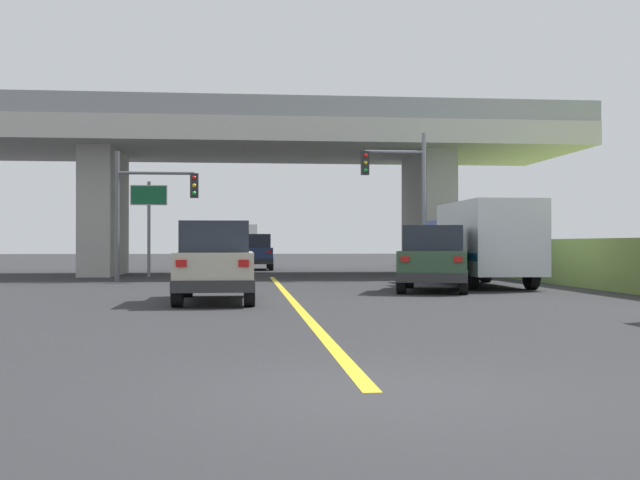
% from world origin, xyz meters
% --- Properties ---
extents(ground, '(160.00, 160.00, 0.00)m').
position_xyz_m(ground, '(0.00, 30.35, 0.00)').
color(ground, '#2B2B2D').
extents(overpass_bridge, '(28.89, 9.52, 7.79)m').
position_xyz_m(overpass_bridge, '(0.00, 30.35, 5.54)').
color(overpass_bridge, '#B7B5AD').
rests_on(overpass_bridge, ground).
extents(lane_divider_stripe, '(0.20, 27.31, 0.01)m').
position_xyz_m(lane_divider_stripe, '(0.00, 13.66, 0.00)').
color(lane_divider_stripe, yellow).
rests_on(lane_divider_stripe, ground).
extents(suv_lead, '(1.93, 4.66, 2.02)m').
position_xyz_m(suv_lead, '(-1.95, 12.49, 1.01)').
color(suv_lead, '#B7B29E').
rests_on(suv_lead, ground).
extents(suv_crossing, '(3.13, 4.66, 2.02)m').
position_xyz_m(suv_crossing, '(4.63, 16.25, 1.01)').
color(suv_crossing, '#2D4C33').
rests_on(suv_crossing, ground).
extents(box_truck, '(2.33, 7.11, 2.88)m').
position_xyz_m(box_truck, '(7.00, 19.03, 1.54)').
color(box_truck, navy).
rests_on(box_truck, ground).
extents(sedan_oncoming, '(1.89, 4.69, 2.02)m').
position_xyz_m(sedan_oncoming, '(-0.55, 37.49, 1.01)').
color(sedan_oncoming, navy).
rests_on(sedan_oncoming, ground).
extents(traffic_signal_nearside, '(2.70, 0.36, 6.03)m').
position_xyz_m(traffic_signal_nearside, '(5.30, 24.13, 3.76)').
color(traffic_signal_nearside, slate).
rests_on(traffic_signal_nearside, ground).
extents(traffic_signal_farside, '(3.22, 0.36, 5.07)m').
position_xyz_m(traffic_signal_farside, '(-5.01, 23.56, 3.15)').
color(traffic_signal_farside, '#56595E').
rests_on(traffic_signal_farside, ground).
extents(highway_sign, '(1.62, 0.17, 4.23)m').
position_xyz_m(highway_sign, '(-5.42, 27.82, 3.11)').
color(highway_sign, slate).
rests_on(highway_sign, ground).
extents(semi_truck_distant, '(2.33, 6.70, 2.98)m').
position_xyz_m(semi_truck_distant, '(-1.32, 56.73, 1.57)').
color(semi_truck_distant, navy).
rests_on(semi_truck_distant, ground).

